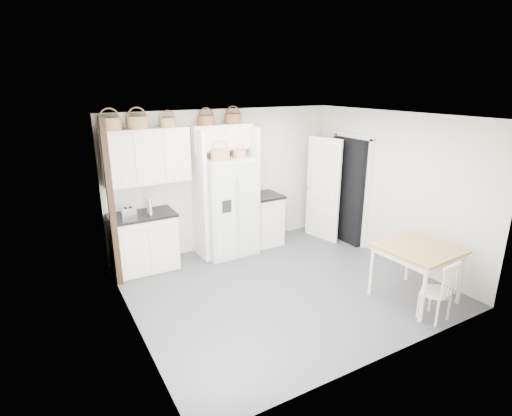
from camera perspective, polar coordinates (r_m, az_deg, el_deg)
floor at (r=6.38m, az=3.84°, el=-11.07°), size 4.50×4.50×0.00m
ceiling at (r=5.63m, az=4.39°, el=12.88°), size 4.50×4.50×0.00m
wall_back at (r=7.56m, az=-4.31°, el=4.07°), size 4.50×0.00×4.50m
wall_left at (r=5.05m, az=-17.76°, el=-3.62°), size 0.00×4.00×4.00m
wall_right at (r=7.32m, az=18.96°, el=2.72°), size 0.00×4.00×4.00m
refrigerator at (r=7.27m, az=-4.01°, el=0.20°), size 0.92×0.74×1.79m
base_cab_left at (r=7.01m, az=-15.70°, el=-4.78°), size 1.02×0.64×0.94m
base_cab_right at (r=7.84m, az=1.19°, el=-1.68°), size 0.54×0.65×0.95m
dining_table at (r=6.29m, az=21.83°, el=-8.64°), size 1.05×1.05×0.82m
windsor_chair at (r=5.89m, az=24.30°, el=-10.87°), size 0.43×0.39×0.81m
counter_left at (r=6.84m, az=-16.04°, el=-0.95°), size 1.06×0.68×0.04m
counter_right at (r=7.69m, az=1.21°, el=1.81°), size 0.58×0.69×0.04m
toaster at (r=6.69m, az=-17.78°, el=-0.61°), size 0.24×0.15×0.16m
cookbook_red at (r=6.75m, az=-14.93°, el=0.26°), size 0.05×0.18×0.26m
cookbook_cream at (r=6.75m, az=-15.00°, el=0.25°), size 0.04×0.18×0.27m
basket_upper_a at (r=6.61m, az=-20.12°, el=11.21°), size 0.33×0.33×0.19m
basket_upper_b at (r=6.69m, az=-16.55°, el=11.63°), size 0.33×0.33×0.19m
basket_upper_c at (r=6.82m, az=-12.46°, el=11.86°), size 0.26×0.26×0.15m
basket_bridge_a at (r=7.05m, az=-7.13°, el=12.35°), size 0.29×0.29×0.16m
basket_bridge_b at (r=7.26m, az=-3.30°, el=12.63°), size 0.30×0.30×0.17m
basket_fridge_a at (r=6.88m, az=-5.15°, el=7.60°), size 0.33×0.33×0.18m
basket_fridge_b at (r=7.05m, az=-2.33°, el=7.68°), size 0.24×0.24×0.13m
upper_cabinet at (r=6.79m, az=-15.40°, el=7.13°), size 1.40×0.34×0.90m
bridge_cabinet at (r=7.20m, az=-4.97°, el=10.06°), size 1.12×0.34×0.45m
fridge_panel_left at (r=7.08m, az=-8.07°, el=1.76°), size 0.08×0.60×2.30m
fridge_panel_right at (r=7.49m, az=-0.81°, el=2.82°), size 0.08×0.60×2.30m
trim_post at (r=6.32m, az=-19.97°, el=0.37°), size 0.09×0.09×2.60m
doorway_void at (r=8.00m, az=13.05°, el=2.38°), size 0.18×0.85×2.05m
door_slab at (r=8.02m, az=9.54°, el=2.62°), size 0.21×0.79×2.05m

